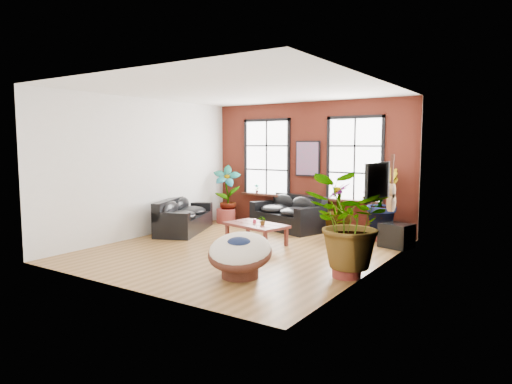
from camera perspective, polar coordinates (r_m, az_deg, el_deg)
room at (r=10.07m, az=-1.43°, el=2.58°), size 6.04×6.54×3.54m
sofa_back at (r=12.62m, az=4.11°, el=-2.75°), size 2.28×1.59×0.95m
sofa_left at (r=12.44m, az=-9.19°, el=-3.07°), size 1.75×2.43×0.89m
coffee_table at (r=10.79m, az=0.01°, el=-4.27°), size 1.64×1.16×0.57m
papasan_chair at (r=8.11m, az=-2.02°, el=-7.61°), size 1.48×1.48×0.85m
poster at (r=12.66m, az=6.48°, el=4.17°), size 0.74×0.06×0.98m
tv_wall_unit at (r=9.17m, az=15.45°, el=0.75°), size 0.13×1.86×1.20m
media_box at (r=10.90m, az=17.14°, el=-5.22°), size 0.77×0.68×0.55m
pot_back_left at (r=13.72m, az=-3.78°, el=-2.98°), size 0.71×0.71×0.41m
pot_back_right at (r=11.62m, az=15.42°, el=-4.93°), size 0.56×0.56×0.37m
pot_right_wall at (r=8.32m, az=11.26°, el=-9.15°), size 0.58×0.58×0.37m
pot_mid at (r=11.57m, az=10.23°, el=-4.84°), size 0.69×0.69×0.38m
floor_plant_back_left at (r=13.64m, az=-3.66°, el=0.06°), size 1.00×0.91×1.58m
floor_plant_back_right at (r=11.49m, az=15.47°, el=-1.14°), size 0.93×1.05×1.62m
floor_plant_right_wall at (r=8.15m, az=11.18°, el=-3.70°), size 1.87×1.76×1.66m
floor_plant_mid at (r=11.44m, az=10.26°, el=-2.03°), size 0.97×0.97×1.25m
table_plant at (r=10.57m, az=0.87°, el=-3.59°), size 0.22×0.20×0.22m
sill_plant_left at (r=13.51m, az=0.09°, el=0.43°), size 0.17×0.17×0.27m
sill_plant_right at (r=12.01m, az=13.56°, el=-0.44°), size 0.19×0.19×0.27m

